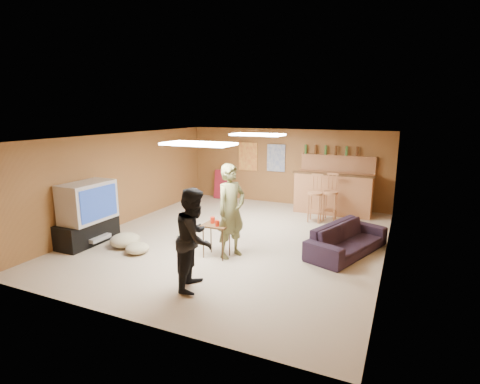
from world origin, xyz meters
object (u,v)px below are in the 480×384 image
at_px(sofa, 347,239).
at_px(tv_body, 88,202).
at_px(person_olive, 231,211).
at_px(person_black, 195,239).
at_px(tray_table, 217,241).
at_px(bar_counter, 333,193).

bearing_deg(sofa, tv_body, 128.61).
bearing_deg(person_olive, sofa, -39.18).
distance_m(tv_body, person_black, 3.11).
height_order(sofa, tray_table, tray_table).
bearing_deg(tv_body, tray_table, 9.07).
bearing_deg(sofa, person_black, 161.59).
relative_size(bar_counter, tray_table, 3.12).
distance_m(person_black, tray_table, 1.35).
bearing_deg(person_black, tray_table, -1.09).
xyz_separation_m(sofa, tray_table, (-2.22, -1.20, 0.04)).
height_order(tv_body, sofa, tv_body).
xyz_separation_m(tv_body, tray_table, (2.73, 0.44, -0.58)).
bearing_deg(tray_table, person_black, -77.39).
bearing_deg(tray_table, sofa, 28.39).
xyz_separation_m(tv_body, person_black, (3.01, -0.79, -0.10)).
xyz_separation_m(tv_body, sofa, (4.96, 1.64, -0.62)).
xyz_separation_m(bar_counter, sofa, (0.81, -2.81, -0.27)).
height_order(tv_body, person_black, person_black).
xyz_separation_m(person_black, tray_table, (-0.27, 1.23, -0.48)).
distance_m(sofa, tray_table, 2.53).
height_order(person_olive, sofa, person_olive).
distance_m(person_black, sofa, 3.16).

